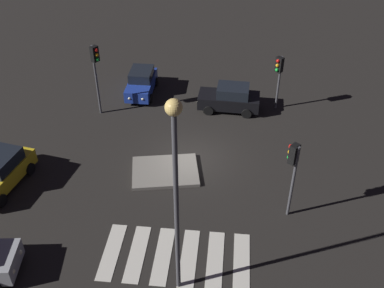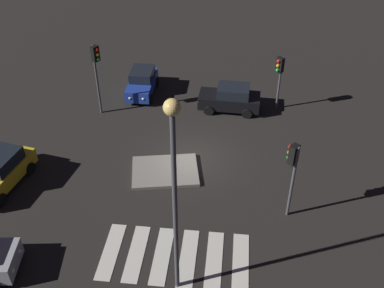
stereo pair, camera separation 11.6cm
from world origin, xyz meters
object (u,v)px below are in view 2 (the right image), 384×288
at_px(car_black, 230,98).
at_px(street_lamp, 174,176).
at_px(traffic_light_north, 279,71).
at_px(traffic_island, 165,171).
at_px(car_blue, 142,82).
at_px(traffic_light_east, 293,164).
at_px(car_yellow, 0,171).
at_px(traffic_light_west, 96,63).

bearing_deg(car_black, street_lamp, 86.14).
bearing_deg(car_black, traffic_light_north, -169.76).
xyz_separation_m(traffic_island, car_blue, (-2.86, 8.34, 0.72)).
distance_m(traffic_island, traffic_light_east, 7.33).
bearing_deg(car_yellow, car_black, 137.53).
distance_m(car_blue, traffic_light_north, 9.30).
distance_m(car_yellow, traffic_light_north, 17.10).
height_order(traffic_light_west, street_lamp, street_lamp).
xyz_separation_m(car_black, traffic_light_west, (-8.13, -1.32, 2.69)).
bearing_deg(traffic_light_east, street_lamp, 82.90).
height_order(car_blue, street_lamp, street_lamp).
xyz_separation_m(traffic_light_west, traffic_light_east, (11.16, -7.84, -0.45)).
bearing_deg(car_yellow, traffic_island, 113.20).
height_order(car_black, traffic_light_east, traffic_light_east).
bearing_deg(traffic_light_east, car_black, -34.26).
height_order(traffic_island, car_black, car_black).
relative_size(car_blue, traffic_light_east, 0.94).
distance_m(car_black, traffic_light_north, 3.54).
relative_size(traffic_light_west, street_lamp, 0.52).
relative_size(car_blue, traffic_light_north, 1.03).
bearing_deg(car_yellow, traffic_light_east, 98.50).
height_order(car_yellow, traffic_light_east, traffic_light_east).
relative_size(car_black, traffic_light_west, 0.86).
height_order(traffic_island, traffic_light_west, traffic_light_west).
height_order(car_yellow, traffic_light_north, traffic_light_north).
bearing_deg(traffic_island, traffic_light_north, 49.35).
bearing_deg(street_lamp, car_yellow, 152.03).
bearing_deg(traffic_light_west, car_yellow, -81.53).
xyz_separation_m(traffic_island, traffic_light_east, (6.25, -2.39, 3.00)).
xyz_separation_m(traffic_island, car_black, (3.22, 6.77, 0.76)).
distance_m(car_yellow, traffic_light_east, 14.69).
xyz_separation_m(car_yellow, traffic_light_east, (14.51, -0.55, 2.20)).
relative_size(traffic_island, car_yellow, 0.91).
bearing_deg(traffic_light_north, car_black, -42.53).
bearing_deg(traffic_light_west, traffic_light_north, 41.90).
bearing_deg(traffic_light_east, traffic_island, 16.53).
bearing_deg(street_lamp, car_black, 83.44).
height_order(traffic_light_east, traffic_light_north, traffic_light_east).
height_order(car_black, car_yellow, car_yellow).
height_order(traffic_light_north, street_lamp, street_lamp).
relative_size(traffic_light_east, traffic_light_north, 1.10).
height_order(car_black, street_lamp, street_lamp).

